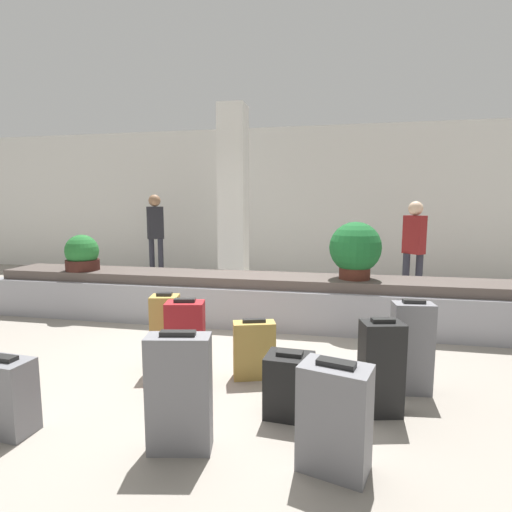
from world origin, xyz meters
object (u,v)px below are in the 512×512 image
object	(u,v)px
suitcase_1	(254,350)
suitcase_7	(412,348)
pillar	(233,201)
suitcase_6	(179,393)
potted_plant_0	(82,254)
suitcase_5	(335,418)
potted_plant_1	(355,250)
suitcase_2	(5,396)
suitcase_3	(289,385)
suitcase_8	(186,346)
traveler_1	(414,242)
suitcase_4	(166,333)
traveler_0	(155,228)
suitcase_0	(381,368)

from	to	relation	value
suitcase_1	suitcase_7	size ratio (longest dim) A/B	0.69
pillar	suitcase_6	bearing A→B (deg)	-79.70
potted_plant_0	suitcase_5	bearing A→B (deg)	-37.73
suitcase_5	potted_plant_1	size ratio (longest dim) A/B	0.95
suitcase_2	suitcase_3	bearing A→B (deg)	22.78
suitcase_8	traveler_1	size ratio (longest dim) A/B	0.49
suitcase_8	potted_plant_1	distance (m)	2.54
suitcase_6	suitcase_4	bearing A→B (deg)	107.07
suitcase_2	suitcase_5	size ratio (longest dim) A/B	0.82
suitcase_1	traveler_0	bearing A→B (deg)	107.10
suitcase_1	suitcase_7	xyz separation A→B (m)	(1.33, -0.01, 0.12)
pillar	traveler_0	world-z (taller)	pillar
suitcase_6	suitcase_8	world-z (taller)	same
suitcase_0	suitcase_5	xyz separation A→B (m)	(-0.33, -0.72, -0.03)
suitcase_0	suitcase_2	distance (m)	2.64
traveler_0	suitcase_7	bearing A→B (deg)	101.48
suitcase_6	potted_plant_1	size ratio (longest dim) A/B	1.11
suitcase_7	traveler_1	bearing A→B (deg)	73.76
pillar	suitcase_2	distance (m)	4.71
suitcase_2	traveler_0	size ratio (longest dim) A/B	0.31
suitcase_0	suitcase_7	bearing A→B (deg)	42.01
suitcase_5	traveler_0	size ratio (longest dim) A/B	0.38
suitcase_0	suitcase_6	world-z (taller)	suitcase_6
suitcase_4	suitcase_5	size ratio (longest dim) A/B	1.11
suitcase_3	suitcase_0	bearing A→B (deg)	17.57
suitcase_1	suitcase_2	world-z (taller)	suitcase_2
suitcase_7	suitcase_8	world-z (taller)	suitcase_7
suitcase_7	potted_plant_1	world-z (taller)	potted_plant_1
suitcase_4	suitcase_0	bearing A→B (deg)	-24.51
suitcase_0	suitcase_2	world-z (taller)	suitcase_0
suitcase_5	suitcase_8	distance (m)	1.48
suitcase_1	suitcase_7	distance (m)	1.33
suitcase_1	potted_plant_0	size ratio (longest dim) A/B	1.09
potted_plant_1	potted_plant_0	bearing A→B (deg)	-178.62
suitcase_2	suitcase_5	world-z (taller)	suitcase_5
traveler_0	traveler_1	size ratio (longest dim) A/B	1.09
suitcase_0	suitcase_7	distance (m)	0.50
suitcase_3	suitcase_6	distance (m)	0.85
suitcase_1	suitcase_4	world-z (taller)	suitcase_4
traveler_1	suitcase_2	bearing A→B (deg)	-80.40
suitcase_1	suitcase_8	world-z (taller)	suitcase_8
traveler_0	traveler_1	xyz separation A→B (m)	(4.91, -0.98, -0.11)
suitcase_2	potted_plant_0	distance (m)	3.12
suitcase_2	potted_plant_0	world-z (taller)	potted_plant_0
pillar	suitcase_0	size ratio (longest dim) A/B	4.37
suitcase_0	suitcase_3	world-z (taller)	suitcase_0
suitcase_8	suitcase_4	bearing A→B (deg)	122.76
suitcase_3	suitcase_8	world-z (taller)	suitcase_8
suitcase_6	suitcase_1	bearing A→B (deg)	67.15
suitcase_8	traveler_0	distance (m)	5.32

